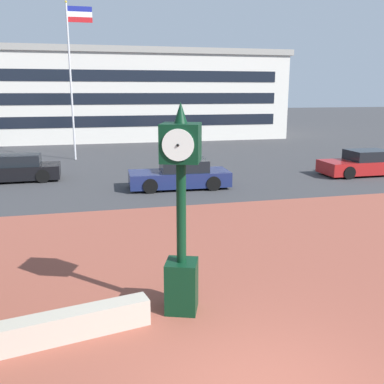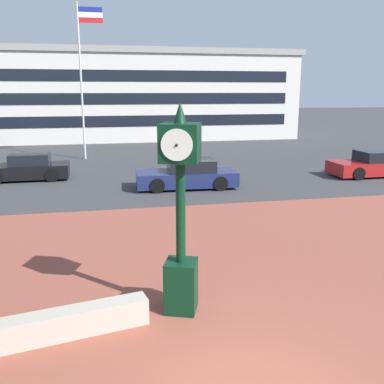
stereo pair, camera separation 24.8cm
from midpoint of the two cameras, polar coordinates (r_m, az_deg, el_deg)
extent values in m
cube|color=brown|center=(9.47, 0.48, -13.41)|extent=(44.00, 14.58, 0.01)
cube|color=#ADA393|center=(8.21, -17.94, -16.61)|extent=(3.21, 1.04, 0.50)
cube|color=black|center=(8.67, -2.21, -12.29)|extent=(0.77, 0.77, 1.03)
cylinder|color=black|center=(8.14, -2.30, -2.77)|extent=(0.18, 0.18, 1.95)
cube|color=black|center=(7.88, -2.39, 6.52)|extent=(0.89, 0.89, 0.70)
cylinder|color=white|center=(8.23, -2.01, 6.82)|extent=(0.54, 0.22, 0.56)
sphere|color=black|center=(8.25, -1.99, 6.83)|extent=(0.05, 0.05, 0.05)
cylinder|color=white|center=(7.52, -2.81, 6.20)|extent=(0.54, 0.22, 0.56)
sphere|color=black|center=(7.50, -2.84, 6.18)|extent=(0.05, 0.05, 0.05)
cone|color=black|center=(7.83, -2.43, 10.44)|extent=(0.24, 0.24, 0.38)
cube|color=navy|center=(19.34, -2.09, 1.84)|extent=(4.51, 1.97, 0.64)
cube|color=black|center=(19.27, -1.45, 3.49)|extent=(2.11, 1.62, 0.56)
cylinder|color=black|center=(18.40, -5.91, 0.80)|extent=(0.65, 0.25, 0.64)
cylinder|color=black|center=(20.02, -6.35, 1.80)|extent=(0.65, 0.25, 0.64)
cylinder|color=black|center=(18.83, 2.45, 1.15)|extent=(0.65, 0.25, 0.64)
cylinder|color=black|center=(20.41, 1.37, 2.10)|extent=(0.65, 0.25, 0.64)
cube|color=maroon|center=(24.01, 21.37, 3.16)|extent=(4.42, 1.81, 0.64)
cube|color=black|center=(24.06, 21.92, 4.49)|extent=(2.04, 1.55, 0.56)
cylinder|color=black|center=(22.58, 19.69, 2.40)|extent=(0.64, 0.22, 0.64)
cylinder|color=black|center=(23.99, 17.51, 3.16)|extent=(0.64, 0.22, 0.64)
cylinder|color=black|center=(25.50, 22.82, 3.30)|extent=(0.64, 0.22, 0.64)
cube|color=black|center=(22.58, -22.39, 2.49)|extent=(4.04, 1.84, 0.64)
cube|color=black|center=(22.46, -22.01, 3.92)|extent=(1.87, 1.55, 0.56)
cylinder|color=black|center=(21.65, -19.38, 1.99)|extent=(0.64, 0.23, 0.64)
cylinder|color=black|center=(23.27, -19.08, 2.75)|extent=(0.64, 0.23, 0.64)
cylinder|color=silver|center=(28.22, -15.92, 13.50)|extent=(0.12, 0.12, 9.28)
sphere|color=gold|center=(28.68, -16.56, 22.91)|extent=(0.14, 0.14, 0.14)
cube|color=navy|center=(28.60, -14.85, 22.30)|extent=(1.42, 0.02, 0.30)
cube|color=white|center=(28.55, -14.81, 21.71)|extent=(1.42, 0.02, 0.30)
cube|color=red|center=(28.51, -14.77, 21.11)|extent=(1.42, 0.02, 0.30)
cube|color=beige|center=(44.53, -8.78, 12.24)|extent=(27.25, 15.96, 7.26)
cube|color=gray|center=(44.64, -8.96, 17.22)|extent=(27.79, 16.27, 0.50)
cube|color=black|center=(36.64, -7.58, 9.27)|extent=(24.52, 0.04, 0.90)
cube|color=black|center=(36.57, -7.67, 12.10)|extent=(24.52, 0.04, 0.90)
cube|color=black|center=(36.58, -7.76, 14.94)|extent=(24.52, 0.04, 0.90)
camera|label=1|loc=(0.12, -90.84, -0.20)|focal=40.45mm
camera|label=2|loc=(0.12, 89.16, 0.20)|focal=40.45mm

